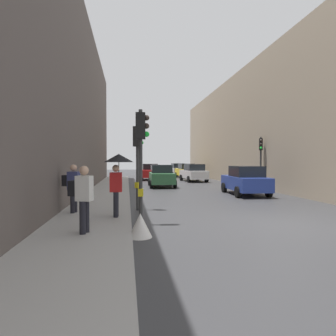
{
  "coord_description": "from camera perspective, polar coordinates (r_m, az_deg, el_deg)",
  "views": [
    {
      "loc": [
        -4.88,
        -8.37,
        2.05
      ],
      "look_at": [
        -1.97,
        11.23,
        1.56
      ],
      "focal_mm": 29.42,
      "sensor_mm": 36.0,
      "label": 1
    }
  ],
  "objects": [
    {
      "name": "traffic_light_near_left",
      "position": [
        8.82,
        -5.55,
        4.63
      ],
      "size": [
        0.44,
        0.27,
        3.69
      ],
      "color": "#2D2D2D",
      "rests_on": "ground"
    },
    {
      "name": "traffic_light_near_right",
      "position": [
        11.54,
        -6.25,
        3.56
      ],
      "size": [
        0.44,
        0.38,
        3.6
      ],
      "color": "#2D2D2D",
      "rests_on": "ground"
    },
    {
      "name": "car_white_compact",
      "position": [
        27.91,
        5.33,
        -1.0
      ],
      "size": [
        2.26,
        4.32,
        1.76
      ],
      "color": "silver",
      "rests_on": "ground"
    },
    {
      "name": "pedestrian_with_grey_backpack",
      "position": [
        10.71,
        -19.18,
        -3.42
      ],
      "size": [
        0.65,
        0.43,
        1.77
      ],
      "color": "black",
      "rests_on": "sidewalk_kerb"
    },
    {
      "name": "car_blue_van",
      "position": [
        17.42,
        15.7,
        -2.5
      ],
      "size": [
        2.24,
        4.31,
        1.76
      ],
      "color": "navy",
      "rests_on": "ground"
    },
    {
      "name": "car_red_sedan",
      "position": [
        30.46,
        -3.76,
        -0.8
      ],
      "size": [
        2.07,
        4.23,
        1.76
      ],
      "color": "red",
      "rests_on": "ground"
    },
    {
      "name": "ground_plane",
      "position": [
        9.9,
        21.72,
        -10.64
      ],
      "size": [
        120.0,
        120.0,
        0.0
      ],
      "primitive_type": "plane",
      "color": "#38383A"
    },
    {
      "name": "warning_sign_triangle",
      "position": [
        7.6,
        -5.76,
        -11.72
      ],
      "size": [
        0.64,
        0.64,
        0.65
      ],
      "primitive_type": "cone",
      "color": "silver",
      "rests_on": "ground"
    },
    {
      "name": "sidewalk_kerb",
      "position": [
        14.55,
        -13.1,
        -6.41
      ],
      "size": [
        2.6,
        40.0,
        0.16
      ],
      "primitive_type": "cube",
      "color": "#A8A5A0",
      "rests_on": "ground"
    },
    {
      "name": "building_facade_right",
      "position": [
        30.46,
        22.67,
        6.8
      ],
      "size": [
        12.0,
        31.08,
        9.94
      ],
      "primitive_type": "cube",
      "color": "gray",
      "rests_on": "ground"
    },
    {
      "name": "pedestrian_with_umbrella",
      "position": [
        9.49,
        -10.34,
        0.12
      ],
      "size": [
        1.0,
        1.0,
        2.14
      ],
      "color": "black",
      "rests_on": "sidewalk_kerb"
    },
    {
      "name": "traffic_light_mid_street",
      "position": [
        20.49,
        18.67,
        2.87
      ],
      "size": [
        0.34,
        0.45,
        3.77
      ],
      "color": "#2D2D2D",
      "rests_on": "ground"
    },
    {
      "name": "car_green_estate",
      "position": [
        22.13,
        -1.37,
        -1.63
      ],
      "size": [
        2.12,
        4.25,
        1.76
      ],
      "color": "#2D6038",
      "rests_on": "ground"
    },
    {
      "name": "car_silver_hatchback",
      "position": [
        38.72,
        2.01,
        -0.32
      ],
      "size": [
        2.08,
        4.23,
        1.76
      ],
      "color": "#BCBCC1",
      "rests_on": "ground"
    },
    {
      "name": "car_yellow_taxi",
      "position": [
        33.58,
        3.73,
        -0.59
      ],
      "size": [
        2.18,
        4.28,
        1.76
      ],
      "color": "yellow",
      "rests_on": "ground"
    },
    {
      "name": "pedestrian_with_black_backpack",
      "position": [
        7.59,
        -17.26,
        -5.37
      ],
      "size": [
        0.66,
        0.45,
        1.77
      ],
      "color": "black",
      "rests_on": "sidewalk_kerb"
    }
  ]
}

